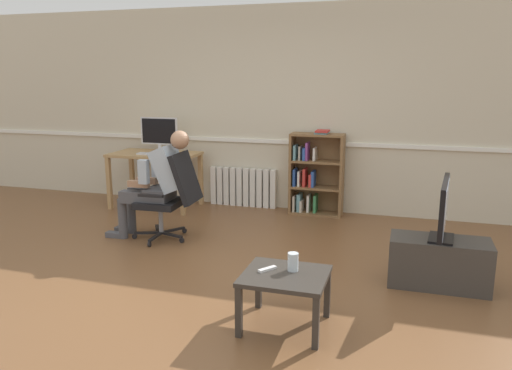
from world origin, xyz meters
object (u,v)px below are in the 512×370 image
Objects in this scene: office_chair at (172,193)px; tv_stand at (439,263)px; bookshelf at (314,175)px; drinking_glass at (293,262)px; computer_desk at (155,161)px; keyboard at (153,154)px; tv_screen at (444,209)px; person_seated at (157,182)px; radiator at (243,187)px; spare_remote at (267,269)px; computer_mouse at (168,154)px; imac_monitor at (159,132)px; coffee_table at (285,282)px.

tv_stand is at bearing 78.02° from office_chair.
bookshelf is 8.32× the size of drinking_glass.
drinking_glass is at bearing -46.73° from computer_desk.
keyboard is 1.39m from office_chair.
tv_stand is 1.50m from drinking_glass.
tv_screen is at bearing 78.02° from office_chair.
person_seated is 3.01m from tv_stand.
radiator is at bearing 114.50° from drinking_glass.
office_chair is at bearing -9.26° from spare_remote.
radiator reaches higher than tv_stand.
computer_mouse reaches higher than spare_remote.
spare_remote is at bearing -50.57° from imac_monitor.
office_chair reaches higher than computer_mouse.
keyboard is at bearing -145.66° from office_chair.
drinking_glass is (1.42, -3.12, 0.21)m from radiator.
office_chair reaches higher than coffee_table.
imac_monitor is 3.87m from coffee_table.
imac_monitor is at bearing 130.79° from coffee_table.
spare_remote is (-0.14, 0.03, 0.07)m from coffee_table.
imac_monitor is 3.63× the size of spare_remote.
bookshelf is 2.50m from tv_stand.
computer_desk reaches higher than spare_remote.
tv_stand is (2.77, -0.47, -0.32)m from office_chair.
tv_screen is 1.29× the size of coffee_table.
imac_monitor reaches higher than computer_mouse.
office_chair is (-1.30, -1.53, 0.00)m from bookshelf.
drinking_glass is at bearing 49.37° from person_seated.
radiator is (0.88, 0.51, -0.50)m from computer_mouse.
radiator is 3.48m from coffee_table.
tv_screen reaches higher than computer_mouse.
spare_remote is (-1.24, -1.07, 0.21)m from tv_stand.
keyboard reaches higher than computer_desk.
person_seated is 2.43m from coffee_table.
tv_stand is 5.57× the size of spare_remote.
radiator is (1.10, 0.31, -0.77)m from imac_monitor.
keyboard reaches higher than coffee_table.
radiator is at bearing 18.78° from computer_desk.
drinking_glass is 0.89× the size of spare_remote.
drinking_glass is at bearing -82.30° from bookshelf.
computer_mouse is at bearing -161.76° from person_seated.
drinking_glass is (2.57, -2.73, -0.17)m from computer_desk.
keyboard is 0.52× the size of tv_stand.
coffee_table is at bearing -135.23° from tv_stand.
imac_monitor is 3.82m from drinking_glass.
computer_mouse is 0.08× the size of person_seated.
office_chair reaches higher than keyboard.
computer_desk is at bearing 155.94° from computer_mouse.
computer_mouse is (0.22, 0.02, 0.01)m from keyboard.
computer_desk is 2.73× the size of keyboard.
tv_stand is 1.39× the size of coffee_table.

